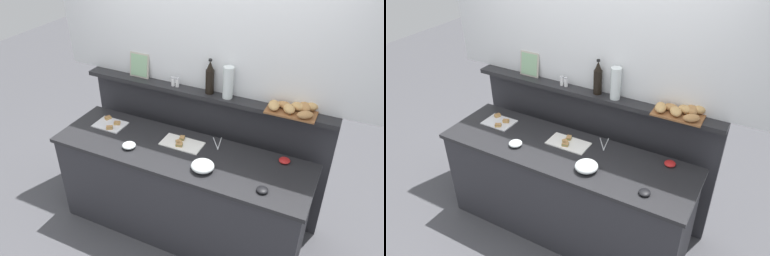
% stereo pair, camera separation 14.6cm
% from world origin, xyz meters
% --- Properties ---
extents(ground_plane, '(12.00, 12.00, 0.00)m').
position_xyz_m(ground_plane, '(0.00, 0.60, 0.00)').
color(ground_plane, '#4C4C51').
extents(buffet_counter, '(2.26, 0.68, 0.92)m').
position_xyz_m(buffet_counter, '(0.00, 0.00, 0.46)').
color(buffet_counter, '#2D2D33').
rests_on(buffet_counter, ground_plane).
extents(back_ledge_unit, '(2.37, 0.22, 1.28)m').
position_xyz_m(back_ledge_unit, '(0.00, 0.51, 0.67)').
color(back_ledge_unit, '#2D2D33').
rests_on(back_ledge_unit, ground_plane).
extents(upper_wall_panel, '(2.97, 0.08, 1.32)m').
position_xyz_m(upper_wall_panel, '(0.00, 0.54, 1.94)').
color(upper_wall_panel, silver).
rests_on(upper_wall_panel, back_ledge_unit).
extents(sandwich_platter_front, '(0.37, 0.20, 0.04)m').
position_xyz_m(sandwich_platter_front, '(-0.03, 0.10, 0.93)').
color(sandwich_platter_front, white).
rests_on(sandwich_platter_front, buffet_counter).
extents(sandwich_platter_side, '(0.29, 0.21, 0.04)m').
position_xyz_m(sandwich_platter_side, '(-0.78, 0.09, 0.93)').
color(sandwich_platter_side, silver).
rests_on(sandwich_platter_side, buffet_counter).
extents(glass_bowl_large, '(0.12, 0.12, 0.05)m').
position_xyz_m(glass_bowl_large, '(-0.41, -0.14, 0.94)').
color(glass_bowl_large, silver).
rests_on(glass_bowl_large, buffet_counter).
extents(glass_bowl_medium, '(0.19, 0.19, 0.07)m').
position_xyz_m(glass_bowl_medium, '(0.28, -0.14, 0.95)').
color(glass_bowl_medium, silver).
rests_on(glass_bowl_medium, buffet_counter).
extents(condiment_bowl_teal, '(0.09, 0.09, 0.03)m').
position_xyz_m(condiment_bowl_teal, '(0.78, -0.18, 0.93)').
color(condiment_bowl_teal, black).
rests_on(condiment_bowl_teal, buffet_counter).
extents(condiment_bowl_red, '(0.09, 0.09, 0.03)m').
position_xyz_m(condiment_bowl_red, '(0.84, 0.24, 0.93)').
color(condiment_bowl_red, red).
rests_on(condiment_bowl_red, buffet_counter).
extents(serving_tongs, '(0.12, 0.18, 0.01)m').
position_xyz_m(serving_tongs, '(0.25, 0.24, 0.92)').
color(serving_tongs, '#B7BABF').
rests_on(serving_tongs, buffet_counter).
extents(wine_bottle_dark, '(0.08, 0.08, 0.32)m').
position_xyz_m(wine_bottle_dark, '(0.07, 0.45, 1.42)').
color(wine_bottle_dark, black).
rests_on(wine_bottle_dark, back_ledge_unit).
extents(salt_shaker, '(0.03, 0.03, 0.09)m').
position_xyz_m(salt_shaker, '(-0.29, 0.44, 1.33)').
color(salt_shaker, white).
rests_on(salt_shaker, back_ledge_unit).
extents(pepper_shaker, '(0.03, 0.03, 0.09)m').
position_xyz_m(pepper_shaker, '(-0.24, 0.44, 1.33)').
color(pepper_shaker, white).
rests_on(pepper_shaker, back_ledge_unit).
extents(bread_basket, '(0.40, 0.31, 0.08)m').
position_xyz_m(bread_basket, '(0.83, 0.44, 1.32)').
color(bread_basket, brown).
rests_on(bread_basket, back_ledge_unit).
extents(framed_picture, '(0.21, 0.05, 0.23)m').
position_xyz_m(framed_picture, '(-0.66, 0.48, 1.40)').
color(framed_picture, '#B2AD9E').
rests_on(framed_picture, back_ledge_unit).
extents(water_carafe, '(0.09, 0.09, 0.28)m').
position_xyz_m(water_carafe, '(0.24, 0.44, 1.42)').
color(water_carafe, silver).
rests_on(water_carafe, back_ledge_unit).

